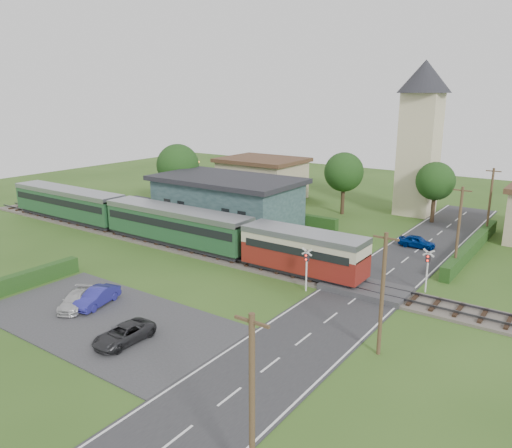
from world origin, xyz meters
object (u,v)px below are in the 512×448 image
Objects in this scene: pedestrian_far at (139,216)px; car_on_road at (417,242)px; station_building at (227,201)px; car_park_dark at (124,334)px; church_tower at (421,127)px; crossing_signal_near at (307,263)px; crossing_signal_far at (428,264)px; train at (152,220)px; car_park_blue at (97,297)px; car_park_silver at (75,300)px; house_west at (262,178)px; pedestrian_near at (234,232)px; equipment_hut at (136,210)px.

car_on_road is at bearing -82.41° from pedestrian_far.
station_building reaches higher than car_park_dark.
church_tower is 29.57m from crossing_signal_near.
car_park_dark is (-11.81, -17.76, -1.53)m from crossing_signal_far.
car_park_blue is (8.21, -12.92, -1.50)m from train.
car_park_blue is at bearing -134.16° from crossing_signal_near.
train is at bearing 172.56° from crossing_signal_near.
crossing_signal_near is 0.92× the size of car_park_silver.
church_tower reaches higher than train.
car_on_road is 0.91× the size of car_park_blue.
house_west is at bearing 130.11° from crossing_signal_near.
crossing_signal_near is at bearing -7.44° from train.
station_building is 0.91× the size of church_tower.
crossing_signal_near reaches higher than pedestrian_far.
house_west is 22.15m from pedestrian_near.
crossing_signal_far reaches higher than equipment_hut.
station_building reaches higher than equipment_hut.
house_west is 3.30× the size of crossing_signal_far.
car_on_road is 28.91m from car_park_blue.
crossing_signal_near is at bearing -34.81° from station_building.
pedestrian_near is at bearing 0.96° from equipment_hut.
equipment_hut is 1.42× the size of pedestrian_near.
car_park_blue is at bearing 18.01° from car_park_silver.
house_west is 20.70m from pedestrian_far.
crossing_signal_far is at bearing -158.74° from car_on_road.
car_park_dark is at bearing 164.55° from car_on_road.
crossing_signal_far is at bearing -174.71° from pedestrian_near.
train is at bearing -102.67° from station_building.
church_tower is at bearing 85.77° from car_park_dark.
pedestrian_near is at bearing -98.88° from pedestrian_far.
church_tower is at bearing 64.38° from car_park_blue.
car_park_blue is at bearing -153.92° from pedestrian_far.
car_on_road is 1.74× the size of pedestrian_far.
pedestrian_far is at bearing 13.40° from pedestrian_near.
car_on_road reaches higher than car_park_silver.
car_on_road is 0.87× the size of car_park_dark.
pedestrian_far is at bearing -135.05° from station_building.
crossing_signal_near is (1.40, -28.41, -8.08)m from church_tower.
car_park_dark is at bearing -109.61° from crossing_signal_near.
house_west is (-5.00, 14.01, 0.10)m from station_building.
car_park_silver is 1.97× the size of pedestrian_near.
car_park_silver is 1.86× the size of pedestrian_far.
equipment_hut is 0.72× the size of car_park_silver.
car_park_blue is at bearing 152.48° from car_on_road.
church_tower is 4.63× the size of car_park_dark.
equipment_hut is at bearing -144.08° from station_building.
crossing_signal_far is at bearing -15.63° from station_building.
car_on_road is 29.11m from car_park_dark.
station_building is at bearing 77.33° from train.
station_building is at bearing 70.24° from car_park_silver.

